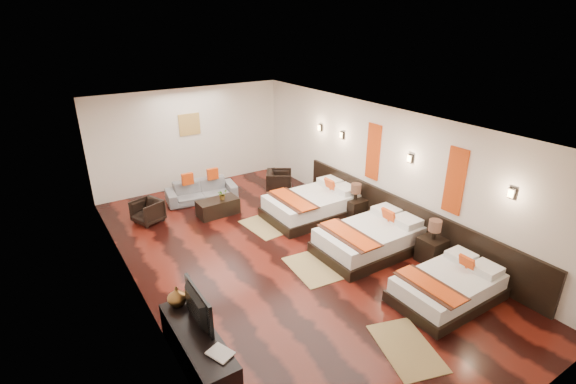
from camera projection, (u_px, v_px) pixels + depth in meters
floor at (280, 256)px, 8.64m from camera, size 5.50×9.50×0.01m
ceiling at (279, 122)px, 7.56m from camera, size 5.50×9.50×0.01m
back_wall at (190, 138)px, 11.77m from camera, size 5.50×0.01×2.80m
left_wall at (134, 230)px, 6.72m from camera, size 0.01×9.50×2.80m
right_wall at (382, 168)px, 9.48m from camera, size 0.01×9.50×2.80m
headboard_panel at (403, 219)px, 9.21m from camera, size 0.08×6.60×0.90m
bed_near at (448, 287)px, 7.22m from camera, size 1.90×1.19×0.72m
bed_mid at (370, 239)px, 8.72m from camera, size 2.19×1.38×0.84m
bed_far at (313, 205)px, 10.28m from camera, size 2.27×1.43×0.87m
nightstand_a at (432, 247)px, 8.33m from camera, size 0.46×0.46×0.92m
nightstand_b at (355, 207)px, 10.12m from camera, size 0.46×0.46×0.91m
jute_mat_near at (406, 348)px, 6.23m from camera, size 1.07×1.37×0.01m
jute_mat_mid at (312, 268)px, 8.20m from camera, size 0.87×1.27×0.01m
jute_mat_far at (265, 226)px, 9.84m from camera, size 0.84×1.25×0.01m
tv_console at (198, 349)px, 5.84m from camera, size 0.50×1.80×0.55m
tv at (192, 307)px, 5.83m from camera, size 0.13×0.94×0.54m
book at (214, 359)px, 5.28m from camera, size 0.35×0.40×0.03m
figurine at (177, 296)px, 6.25m from camera, size 0.38×0.38×0.31m
sofa at (202, 191)px, 11.16m from camera, size 1.91×0.98×0.53m
armchair_left at (148, 211)px, 9.95m from camera, size 0.79×0.78×0.56m
armchair_right at (279, 182)px, 11.65m from camera, size 0.95×0.95×0.63m
coffee_table at (218, 207)px, 10.37m from camera, size 1.01×0.52×0.40m
table_plant at (222, 194)px, 10.27m from camera, size 0.28×0.26×0.26m
orange_panel_a at (455, 181)px, 7.88m from camera, size 0.04×0.40×1.30m
orange_panel_b at (373, 152)px, 9.58m from camera, size 0.04×0.40×1.30m
sconce_near at (512, 193)px, 6.96m from camera, size 0.07×0.12×0.18m
sconce_mid at (410, 158)px, 8.66m from camera, size 0.07×0.12×0.18m
sconce_far at (342, 135)px, 10.36m from camera, size 0.07×0.12×0.18m
sconce_lounge at (320, 128)px, 11.06m from camera, size 0.07×0.12×0.18m
gold_artwork at (189, 124)px, 11.60m from camera, size 0.60×0.04×0.60m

